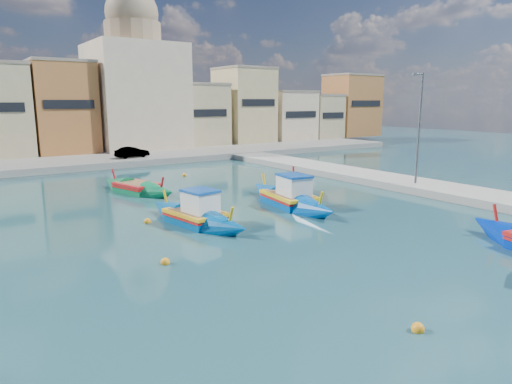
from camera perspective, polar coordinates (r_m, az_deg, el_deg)
name	(u,v)px	position (r m, az deg, el deg)	size (l,w,h in m)	color
ground	(258,265)	(17.63, 0.28, -9.12)	(160.00, 160.00, 0.00)	#174346
east_quay	(505,201)	(31.15, 28.68, -1.00)	(4.00, 70.00, 0.50)	gray
north_quay	(67,163)	(46.92, -22.57, 3.31)	(80.00, 8.00, 0.60)	gray
north_townhouses	(110,111)	(55.35, -17.73, 9.62)	(83.20, 7.87, 10.19)	tan
church_block	(135,81)	(57.03, -14.86, 13.25)	(10.00, 10.00, 19.10)	beige
quay_street_lamp	(419,128)	(33.28, 19.66, 7.55)	(1.18, 0.16, 8.00)	#595B60
luzzu_turquoise_cabin	(290,199)	(27.32, 4.22, -0.94)	(3.33, 9.50, 2.99)	#004DA8
luzzu_blue_cabin	(196,217)	(23.42, -7.50, -3.15)	(3.12, 8.06, 2.78)	#004F98
luzzu_cyan_mid	(294,192)	(29.99, 4.71, 0.00)	(7.22, 8.32, 2.65)	#00659C
luzzu_green	(137,189)	(32.08, -14.63, 0.37)	(3.98, 7.79, 2.38)	#0B7444
mooring_buoys	(216,222)	(23.51, -5.06, -3.70)	(26.84, 27.57, 0.36)	orange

